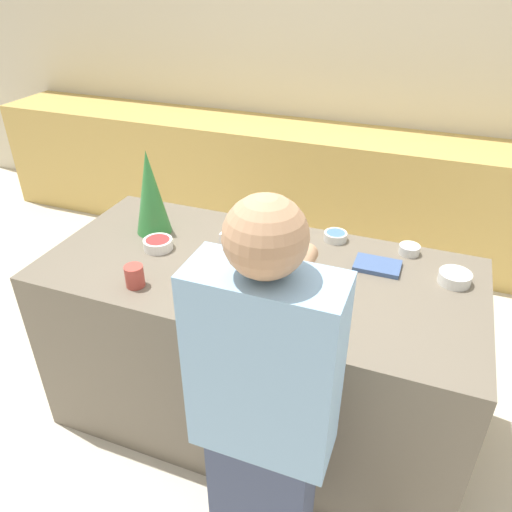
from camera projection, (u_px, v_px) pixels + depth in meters
The scene contains 16 objects.
ground_plane at pixel (258, 411), 2.59m from camera, with size 12.00×12.00×0.00m, color beige.
wall_back at pixel (364, 69), 3.68m from camera, with size 8.00×0.05×2.60m.
back_cabinet_block at pixel (344, 191), 3.87m from camera, with size 6.00×0.60×0.90m.
kitchen_island at pixel (258, 346), 2.36m from camera, with size 1.88×0.88×0.88m.
baking_tray at pixel (250, 272), 2.10m from camera, with size 0.39×0.30×0.01m.
gingerbread_house at pixel (250, 251), 2.04m from camera, with size 0.21×0.14×0.25m.
decorative_tree at pixel (150, 193), 2.31m from camera, with size 0.17×0.17×0.41m.
candy_bowl_beside_tree at pixel (247, 236), 2.33m from camera, with size 0.10×0.10×0.04m.
candy_bowl_center_rear at pixel (336, 236), 2.33m from camera, with size 0.11×0.11×0.04m.
candy_bowl_far_right at pixel (286, 237), 2.33m from camera, with size 0.12×0.12×0.04m.
candy_bowl_behind_tray at pixel (455, 277), 2.03m from camera, with size 0.13×0.13×0.05m.
candy_bowl_far_left at pixel (409, 249), 2.23m from camera, with size 0.09×0.09×0.04m.
candy_bowl_near_tray_right at pixel (158, 244), 2.26m from camera, with size 0.13×0.13×0.05m.
cookbook at pixel (377, 266), 2.13m from camera, with size 0.19×0.13×0.02m.
mug at pixel (135, 276), 2.00m from camera, with size 0.08×0.08×0.09m.
person at pixel (264, 427), 1.50m from camera, with size 0.41×0.52×1.58m.
Camera 1 is at (0.63, -1.68, 2.04)m, focal length 35.00 mm.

